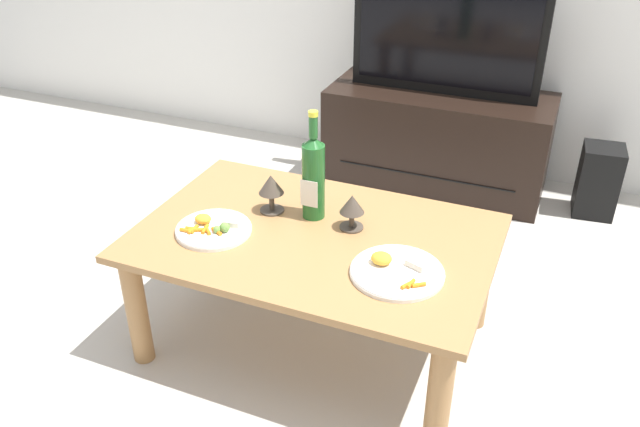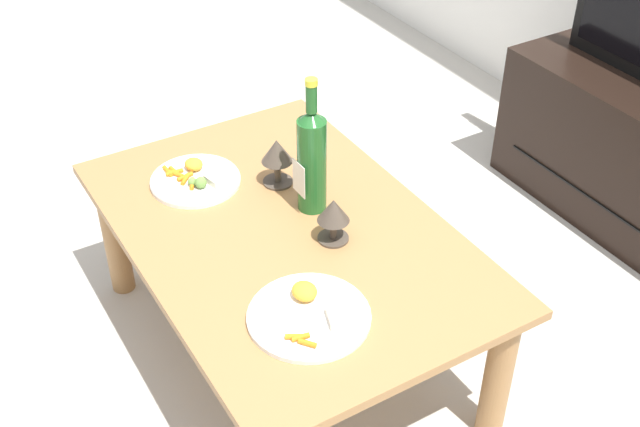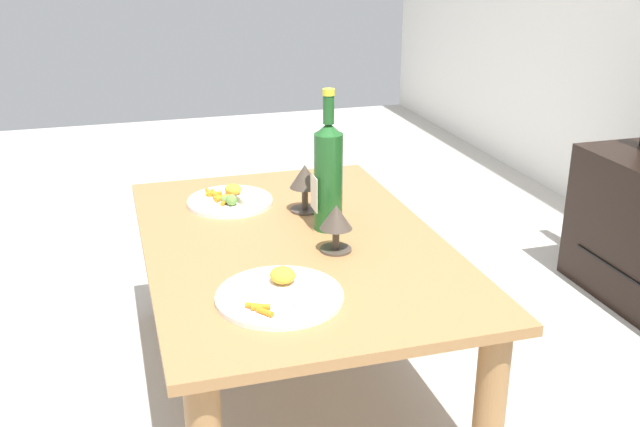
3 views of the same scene
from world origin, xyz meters
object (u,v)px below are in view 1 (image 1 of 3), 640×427
Objects in this scene: dining_table at (315,254)px; dinner_plate_right at (397,271)px; goblet_right at (352,206)px; goblet_left at (271,187)px; tv_stand at (437,140)px; tv_screen at (447,34)px; wine_bottle at (313,175)px; floor_speaker at (598,181)px; dinner_plate_left at (214,228)px.

dinner_plate_right is (0.31, -0.11, 0.08)m from dining_table.
dinner_plate_right is (0.21, -0.19, -0.07)m from goblet_right.
goblet_left is at bearing 180.00° from goblet_right.
tv_stand is at bearing 86.26° from dining_table.
dinner_plate_right is at bearing -20.95° from goblet_left.
tv_screen reaches higher than goblet_right.
goblet_right is 0.43× the size of dinner_plate_right.
tv_screen is at bearing 98.61° from dinner_plate_right.
goblet_left is (-0.28, -1.26, 0.29)m from tv_stand.
wine_bottle reaches higher than goblet_left.
floor_speaker is (0.77, -0.00, -0.08)m from tv_stand.
dining_table is at bearing -93.75° from tv_screen.
dinner_plate_left is (-0.40, -1.45, 0.21)m from tv_stand.
dining_table is 1.40m from tv_screen.
tv_stand is 4.33× the size of dinner_plate_left.
goblet_left is 0.49× the size of dinner_plate_right.
floor_speaker is 1.51m from goblet_right.
floor_speaker is at bearing 57.41° from dining_table.
tv_screen is 3.60× the size of dinner_plate_left.
dining_table is at bearing -65.37° from wine_bottle.
tv_stand is 1.52m from dinner_plate_left.
floor_speaker is 1.58m from wine_bottle.
dinner_plate_right is (0.50, -0.19, -0.08)m from goblet_left.
tv_stand is 0.52m from tv_screen.
tv_stand is 0.77m from floor_speaker.
goblet_right is at bearing 41.78° from dining_table.
wine_bottle is 0.37m from dinner_plate_left.
floor_speaker is 1.21× the size of dinner_plate_right.
floor_speaker is at bearing 58.75° from goblet_right.
tv_screen is at bearing 83.62° from wine_bottle.
dinner_plate_right reaches higher than floor_speaker.
tv_stand is 1.20× the size of tv_screen.
floor_speaker is (0.77, -0.00, -0.60)m from tv_screen.
tv_screen is 1.53m from dinner_plate_left.
tv_screen reaches higher than dinner_plate_right.
wine_bottle is 1.52× the size of dinner_plate_left.
dinner_plate_left is at bearing -105.31° from tv_stand.
dining_table is 3.04× the size of wine_bottle.
goblet_right is at bearing 0.00° from goblet_left.
tv_screen is 2.37× the size of wine_bottle.
tv_stand is 2.85× the size of wine_bottle.
goblet_right reaches higher than tv_stand.
goblet_right is (0.01, -1.25, -0.25)m from tv_screen.
goblet_left is 0.55× the size of dinner_plate_left.
tv_screen is 1.31m from goblet_left.
dining_table is 0.34m from dinner_plate_right.
wine_bottle is 0.16m from goblet_right.
tv_screen is 7.37× the size of goblet_right.
wine_bottle is (-0.14, -1.23, 0.35)m from tv_stand.
wine_bottle reaches higher than floor_speaker.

